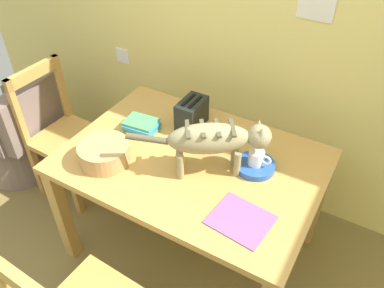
{
  "coord_description": "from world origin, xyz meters",
  "views": [
    {
      "loc": [
        0.73,
        -0.36,
        2.13
      ],
      "look_at": [
        -0.05,
        0.98,
        0.86
      ],
      "focal_mm": 36.41,
      "sensor_mm": 36.0,
      "label": 1
    }
  ],
  "objects_px": {
    "saucer_bowl": "(255,166)",
    "wooden_chair_near": "(64,135)",
    "toaster": "(192,114)",
    "book_stack": "(142,126)",
    "wicker_armchair": "(19,140)",
    "coffee_mug": "(257,158)",
    "cat": "(216,139)",
    "dining_table": "(192,170)",
    "magazine": "(241,220)",
    "wicker_basket": "(104,153)"
  },
  "relations": [
    {
      "from": "cat",
      "to": "saucer_bowl",
      "type": "bearing_deg",
      "value": 90.0
    },
    {
      "from": "cat",
      "to": "book_stack",
      "type": "xyz_separation_m",
      "value": [
        -0.52,
        0.09,
        -0.17
      ]
    },
    {
      "from": "cat",
      "to": "saucer_bowl",
      "type": "xyz_separation_m",
      "value": [
        0.17,
        0.12,
        -0.19
      ]
    },
    {
      "from": "dining_table",
      "to": "wicker_basket",
      "type": "relative_size",
      "value": 5.06
    },
    {
      "from": "dining_table",
      "to": "magazine",
      "type": "height_order",
      "value": "magazine"
    },
    {
      "from": "coffee_mug",
      "to": "wicker_basket",
      "type": "relative_size",
      "value": 0.45
    },
    {
      "from": "cat",
      "to": "wicker_armchair",
      "type": "xyz_separation_m",
      "value": [
        -1.68,
        0.02,
        -0.69
      ]
    },
    {
      "from": "toaster",
      "to": "wicker_armchair",
      "type": "xyz_separation_m",
      "value": [
        -1.38,
        -0.26,
        -0.57
      ]
    },
    {
      "from": "dining_table",
      "to": "toaster",
      "type": "distance_m",
      "value": 0.34
    },
    {
      "from": "magazine",
      "to": "wicker_armchair",
      "type": "xyz_separation_m",
      "value": [
        -1.93,
        0.25,
        -0.49
      ]
    },
    {
      "from": "book_stack",
      "to": "wicker_basket",
      "type": "bearing_deg",
      "value": -91.96
    },
    {
      "from": "magazine",
      "to": "wicker_armchair",
      "type": "distance_m",
      "value": 2.01
    },
    {
      "from": "saucer_bowl",
      "to": "wooden_chair_near",
      "type": "relative_size",
      "value": 0.22
    },
    {
      "from": "coffee_mug",
      "to": "book_stack",
      "type": "height_order",
      "value": "coffee_mug"
    },
    {
      "from": "book_stack",
      "to": "wicker_basket",
      "type": "height_order",
      "value": "wicker_basket"
    },
    {
      "from": "saucer_bowl",
      "to": "magazine",
      "type": "bearing_deg",
      "value": -77.11
    },
    {
      "from": "toaster",
      "to": "wicker_armchair",
      "type": "distance_m",
      "value": 1.52
    },
    {
      "from": "saucer_bowl",
      "to": "toaster",
      "type": "height_order",
      "value": "toaster"
    },
    {
      "from": "dining_table",
      "to": "wooden_chair_near",
      "type": "height_order",
      "value": "wooden_chair_near"
    },
    {
      "from": "wooden_chair_near",
      "to": "wicker_armchair",
      "type": "height_order",
      "value": "wooden_chair_near"
    },
    {
      "from": "saucer_bowl",
      "to": "wicker_armchair",
      "type": "bearing_deg",
      "value": -176.98
    },
    {
      "from": "book_stack",
      "to": "wicker_basket",
      "type": "relative_size",
      "value": 0.75
    },
    {
      "from": "saucer_bowl",
      "to": "wooden_chair_near",
      "type": "xyz_separation_m",
      "value": [
        -1.38,
        -0.04,
        -0.31
      ]
    },
    {
      "from": "saucer_bowl",
      "to": "book_stack",
      "type": "distance_m",
      "value": 0.7
    },
    {
      "from": "dining_table",
      "to": "wicker_basket",
      "type": "xyz_separation_m",
      "value": [
        -0.39,
        -0.24,
        0.14
      ]
    },
    {
      "from": "cat",
      "to": "wicker_armchair",
      "type": "bearing_deg",
      "value": -124.74
    },
    {
      "from": "wooden_chair_near",
      "to": "magazine",
      "type": "bearing_deg",
      "value": 79.78
    },
    {
      "from": "dining_table",
      "to": "wooden_chair_near",
      "type": "distance_m",
      "value": 1.08
    },
    {
      "from": "coffee_mug",
      "to": "book_stack",
      "type": "distance_m",
      "value": 0.7
    },
    {
      "from": "coffee_mug",
      "to": "wooden_chair_near",
      "type": "height_order",
      "value": "wooden_chair_near"
    },
    {
      "from": "cat",
      "to": "book_stack",
      "type": "distance_m",
      "value": 0.56
    },
    {
      "from": "magazine",
      "to": "saucer_bowl",
      "type": "bearing_deg",
      "value": 109.08
    },
    {
      "from": "cat",
      "to": "book_stack",
      "type": "height_order",
      "value": "cat"
    },
    {
      "from": "coffee_mug",
      "to": "dining_table",
      "type": "bearing_deg",
      "value": -163.17
    },
    {
      "from": "dining_table",
      "to": "cat",
      "type": "height_order",
      "value": "cat"
    },
    {
      "from": "cat",
      "to": "coffee_mug",
      "type": "relative_size",
      "value": 4.95
    },
    {
      "from": "wicker_armchair",
      "to": "cat",
      "type": "bearing_deg",
      "value": -98.91
    },
    {
      "from": "magazine",
      "to": "wicker_armchair",
      "type": "relative_size",
      "value": 0.34
    },
    {
      "from": "cat",
      "to": "wooden_chair_near",
      "type": "distance_m",
      "value": 1.31
    },
    {
      "from": "coffee_mug",
      "to": "wicker_armchair",
      "type": "distance_m",
      "value": 1.94
    },
    {
      "from": "dining_table",
      "to": "coffee_mug",
      "type": "relative_size",
      "value": 11.17
    },
    {
      "from": "wicker_basket",
      "to": "wooden_chair_near",
      "type": "distance_m",
      "value": 0.81
    },
    {
      "from": "toaster",
      "to": "book_stack",
      "type": "bearing_deg",
      "value": -140.82
    },
    {
      "from": "magazine",
      "to": "wicker_basket",
      "type": "bearing_deg",
      "value": -174.57
    },
    {
      "from": "book_stack",
      "to": "toaster",
      "type": "height_order",
      "value": "toaster"
    },
    {
      "from": "saucer_bowl",
      "to": "coffee_mug",
      "type": "relative_size",
      "value": 1.69
    },
    {
      "from": "coffee_mug",
      "to": "wooden_chair_near",
      "type": "xyz_separation_m",
      "value": [
        -1.38,
        -0.04,
        -0.37
      ]
    },
    {
      "from": "coffee_mug",
      "to": "wicker_armchair",
      "type": "height_order",
      "value": "coffee_mug"
    },
    {
      "from": "cat",
      "to": "wicker_armchair",
      "type": "height_order",
      "value": "cat"
    },
    {
      "from": "dining_table",
      "to": "magazine",
      "type": "distance_m",
      "value": 0.48
    }
  ]
}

